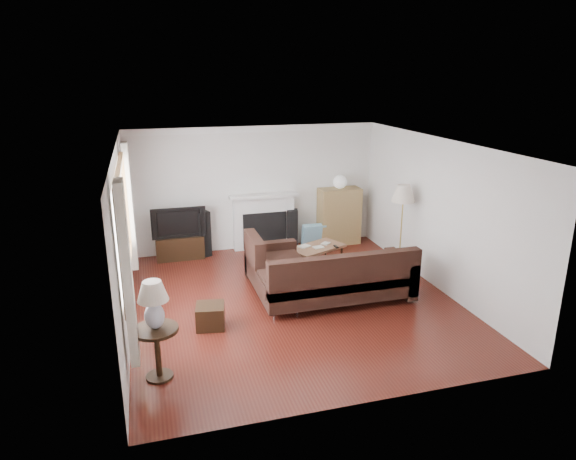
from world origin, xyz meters
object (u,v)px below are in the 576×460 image
object	(u,v)px
coffee_table	(317,256)
side_table	(158,353)
sectional_sofa	(337,277)
bookshelf	(339,216)
tv_stand	(180,247)
floor_lamp	(401,229)

from	to	relation	value
coffee_table	side_table	distance (m)	4.22
sectional_sofa	coffee_table	xyz separation A→B (m)	(0.20, 1.53, -0.22)
bookshelf	sectional_sofa	bearing A→B (deg)	-111.93
bookshelf	coffee_table	xyz separation A→B (m)	(-0.89, -1.18, -0.39)
tv_stand	floor_lamp	world-z (taller)	floor_lamp
floor_lamp	side_table	size ratio (longest dim) A/B	2.46
sectional_sofa	side_table	bearing A→B (deg)	-153.21
sectional_sofa	floor_lamp	xyz separation A→B (m)	(1.56, 0.88, 0.39)
tv_stand	sectional_sofa	distance (m)	3.50
bookshelf	floor_lamp	size ratio (longest dim) A/B	0.73
sectional_sofa	coffee_table	bearing A→B (deg)	82.58
bookshelf	coffee_table	world-z (taller)	bookshelf
sectional_sofa	floor_lamp	world-z (taller)	floor_lamp
coffee_table	tv_stand	bearing A→B (deg)	129.76
tv_stand	side_table	distance (m)	4.15
sectional_sofa	tv_stand	bearing A→B (deg)	129.63
tv_stand	bookshelf	distance (m)	3.34
tv_stand	side_table	world-z (taller)	side_table
coffee_table	floor_lamp	size ratio (longest dim) A/B	0.63
bookshelf	coffee_table	bearing A→B (deg)	-127.16
floor_lamp	side_table	xyz separation A→B (m)	(-4.37, -2.30, -0.48)
coffee_table	bookshelf	bearing A→B (deg)	28.14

